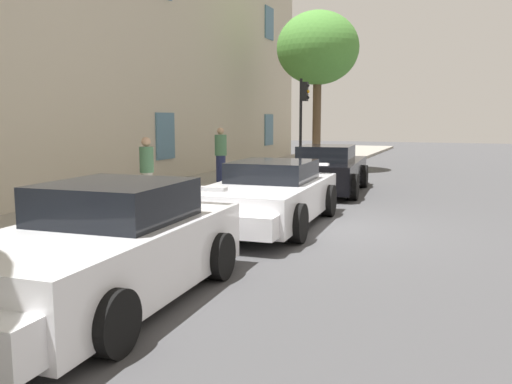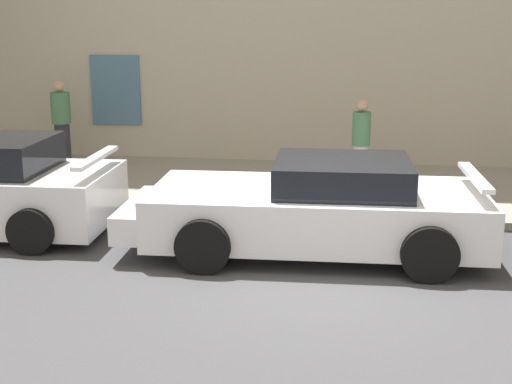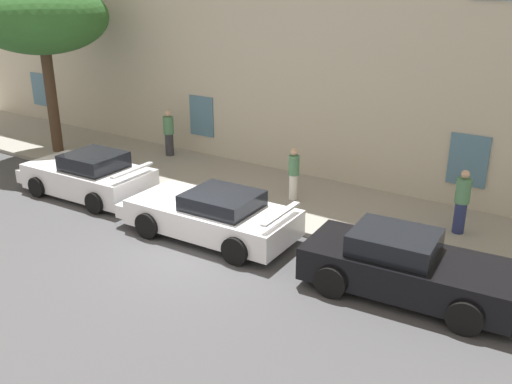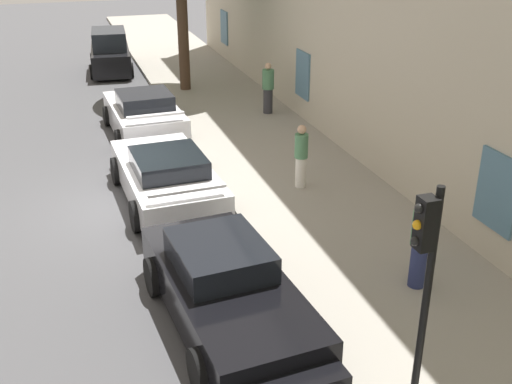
{
  "view_description": "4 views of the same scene",
  "coord_description": "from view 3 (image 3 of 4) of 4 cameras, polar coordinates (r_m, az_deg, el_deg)",
  "views": [
    {
      "loc": [
        -10.46,
        -2.77,
        2.19
      ],
      "look_at": [
        0.32,
        1.45,
        0.6
      ],
      "focal_mm": 38.09,
      "sensor_mm": 36.0,
      "label": 1
    },
    {
      "loc": [
        0.43,
        -8.08,
        3.13
      ],
      "look_at": [
        -1.18,
        2.38,
        0.46
      ],
      "focal_mm": 48.53,
      "sensor_mm": 36.0,
      "label": 2
    },
    {
      "loc": [
        8.46,
        -9.55,
        6.41
      ],
      "look_at": [
        0.33,
        2.38,
        0.92
      ],
      "focal_mm": 39.29,
      "sensor_mm": 36.0,
      "label": 3
    },
    {
      "loc": [
        13.52,
        -1.11,
        6.32
      ],
      "look_at": [
        1.23,
        2.84,
        0.52
      ],
      "focal_mm": 43.23,
      "sensor_mm": 36.0,
      "label": 4
    }
  ],
  "objects": [
    {
      "name": "ground_plane",
      "position": [
        14.28,
        -6.52,
        -6.01
      ],
      "size": [
        80.0,
        80.0,
        0.0
      ],
      "primitive_type": "plane",
      "color": "#444447"
    },
    {
      "name": "sidewalk",
      "position": [
        17.49,
        2.8,
        -0.48
      ],
      "size": [
        60.0,
        4.11,
        0.14
      ],
      "primitive_type": "cube",
      "color": "gray",
      "rests_on": "ground"
    },
    {
      "name": "building_facade",
      "position": [
        19.45,
        8.92,
        18.31
      ],
      "size": [
        36.72,
        3.54,
        11.24
      ],
      "color": "#BCB29E",
      "rests_on": "ground"
    },
    {
      "name": "sportscar_red_lead",
      "position": [
        18.5,
        -16.96,
        1.59
      ],
      "size": [
        4.56,
        2.33,
        1.41
      ],
      "color": "white",
      "rests_on": "ground"
    },
    {
      "name": "sportscar_yellow_flank",
      "position": [
        14.9,
        -4.98,
        -2.25
      ],
      "size": [
        4.97,
        2.36,
        1.29
      ],
      "color": "white",
      "rests_on": "ground"
    },
    {
      "name": "sportscar_white_middle",
      "position": [
        12.51,
        15.92,
        -7.63
      ],
      "size": [
        4.97,
        2.34,
        1.4
      ],
      "color": "black",
      "rests_on": "ground"
    },
    {
      "name": "tree_midblock",
      "position": [
        22.49,
        -21.04,
        16.23
      ],
      "size": [
        4.8,
        4.8,
        6.34
      ],
      "color": "#473323",
      "rests_on": "sidewalk"
    },
    {
      "name": "pedestrian_admiring",
      "position": [
        21.44,
        -8.87,
        5.97
      ],
      "size": [
        0.45,
        0.45,
        1.72
      ],
      "color": "#333338",
      "rests_on": "sidewalk"
    },
    {
      "name": "pedestrian_strolling",
      "position": [
        16.88,
        3.86,
        1.93
      ],
      "size": [
        0.41,
        0.41,
        1.6
      ],
      "color": "silver",
      "rests_on": "sidewalk"
    },
    {
      "name": "pedestrian_bystander",
      "position": [
        15.48,
        20.21,
        -0.9
      ],
      "size": [
        0.53,
        0.53,
        1.74
      ],
      "color": "navy",
      "rests_on": "sidewalk"
    }
  ]
}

